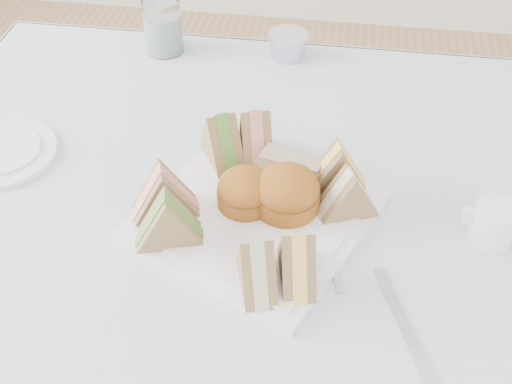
# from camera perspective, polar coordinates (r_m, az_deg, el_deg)

# --- Properties ---
(table) EXTENTS (0.90, 0.90, 0.74)m
(table) POSITION_cam_1_polar(r_m,az_deg,el_deg) (1.18, -2.84, -15.99)
(table) COLOR brown
(table) RESTS_ON floor
(tablecloth) EXTENTS (1.02, 1.02, 0.01)m
(tablecloth) POSITION_cam_1_polar(r_m,az_deg,el_deg) (0.88, -3.66, -3.48)
(tablecloth) COLOR silver
(tablecloth) RESTS_ON table
(serving_plate) EXTENTS (0.37, 0.37, 0.01)m
(serving_plate) POSITION_cam_1_polar(r_m,az_deg,el_deg) (0.89, 0.00, -2.07)
(serving_plate) COLOR white
(serving_plate) RESTS_ON tablecloth
(sandwich_fl_a) EXTENTS (0.10, 0.07, 0.08)m
(sandwich_fl_a) POSITION_cam_1_polar(r_m,az_deg,el_deg) (0.86, -8.24, 0.13)
(sandwich_fl_a) COLOR #A1845A
(sandwich_fl_a) RESTS_ON serving_plate
(sandwich_fl_b) EXTENTS (0.10, 0.07, 0.08)m
(sandwich_fl_b) POSITION_cam_1_polar(r_m,az_deg,el_deg) (0.83, -7.87, -2.29)
(sandwich_fl_b) COLOR #A1845A
(sandwich_fl_b) RESTS_ON serving_plate
(sandwich_fr_a) EXTENTS (0.06, 0.09, 0.08)m
(sandwich_fr_a) POSITION_cam_1_polar(r_m,az_deg,el_deg) (0.78, 3.69, -5.68)
(sandwich_fr_a) COLOR #A1845A
(sandwich_fr_a) RESTS_ON serving_plate
(sandwich_fr_b) EXTENTS (0.06, 0.09, 0.08)m
(sandwich_fr_b) POSITION_cam_1_polar(r_m,az_deg,el_deg) (0.77, 0.05, -6.29)
(sandwich_fr_b) COLOR #A1845A
(sandwich_fr_b) RESTS_ON serving_plate
(sandwich_bl_a) EXTENTS (0.08, 0.10, 0.08)m
(sandwich_bl_a) POSITION_cam_1_polar(r_m,az_deg,el_deg) (0.94, -3.05, 4.89)
(sandwich_bl_a) COLOR #A1845A
(sandwich_bl_a) RESTS_ON serving_plate
(sandwich_bl_b) EXTENTS (0.07, 0.10, 0.08)m
(sandwich_bl_b) POSITION_cam_1_polar(r_m,az_deg,el_deg) (0.95, -0.04, 5.26)
(sandwich_bl_b) COLOR #A1845A
(sandwich_bl_b) RESTS_ON serving_plate
(sandwich_br_a) EXTENTS (0.09, 0.07, 0.08)m
(sandwich_br_a) POSITION_cam_1_polar(r_m,az_deg,el_deg) (0.87, 8.21, 0.01)
(sandwich_br_a) COLOR #A1845A
(sandwich_br_a) RESTS_ON serving_plate
(sandwich_br_b) EXTENTS (0.10, 0.06, 0.08)m
(sandwich_br_b) POSITION_cam_1_polar(r_m,az_deg,el_deg) (0.90, 7.23, 2.24)
(sandwich_br_b) COLOR #A1845A
(sandwich_br_b) RESTS_ON serving_plate
(scone_left) EXTENTS (0.11, 0.11, 0.05)m
(scone_left) POSITION_cam_1_polar(r_m,az_deg,el_deg) (0.88, -0.93, 0.15)
(scone_left) COLOR #9C5B1B
(scone_left) RESTS_ON serving_plate
(scone_right) EXTENTS (0.10, 0.10, 0.06)m
(scone_right) POSITION_cam_1_polar(r_m,az_deg,el_deg) (0.87, 2.76, 0.04)
(scone_right) COLOR #9C5B1B
(scone_right) RESTS_ON serving_plate
(pastry_slice) EXTENTS (0.09, 0.06, 0.04)m
(pastry_slice) POSITION_cam_1_polar(r_m,az_deg,el_deg) (0.92, 3.17, 2.17)
(pastry_slice) COLOR beige
(pastry_slice) RESTS_ON serving_plate
(side_plate) EXTENTS (0.18, 0.18, 0.01)m
(side_plate) POSITION_cam_1_polar(r_m,az_deg,el_deg) (1.06, -21.62, 3.25)
(side_plate) COLOR white
(side_plate) RESTS_ON tablecloth
(water_glass) EXTENTS (0.08, 0.08, 0.10)m
(water_glass) POSITION_cam_1_polar(r_m,az_deg,el_deg) (1.23, -8.26, 14.43)
(water_glass) COLOR white
(water_glass) RESTS_ON tablecloth
(tea_strainer) EXTENTS (0.09, 0.09, 0.04)m
(tea_strainer) POSITION_cam_1_polar(r_m,az_deg,el_deg) (1.22, 2.85, 12.83)
(tea_strainer) COLOR silver
(tea_strainer) RESTS_ON tablecloth
(knife) EXTENTS (0.07, 0.17, 0.00)m
(knife) POSITION_cam_1_polar(r_m,az_deg,el_deg) (0.80, 13.01, -11.43)
(knife) COLOR silver
(knife) RESTS_ON tablecloth
(fork) EXTENTS (0.05, 0.16, 0.00)m
(fork) POSITION_cam_1_polar(r_m,az_deg,el_deg) (0.86, 6.37, -4.58)
(fork) COLOR silver
(fork) RESTS_ON tablecloth
(creamer_jug) EXTENTS (0.06, 0.06, 0.05)m
(creamer_jug) POSITION_cam_1_polar(r_m,az_deg,el_deg) (0.91, 20.42, -2.59)
(creamer_jug) COLOR white
(creamer_jug) RESTS_ON tablecloth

